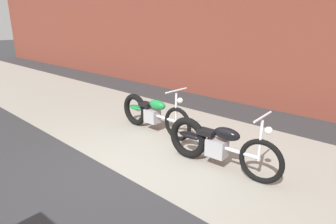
# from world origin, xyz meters

# --- Properties ---
(ground_plane) EXTENTS (80.00, 80.00, 0.00)m
(ground_plane) POSITION_xyz_m (0.00, 0.00, 0.00)
(ground_plane) COLOR #2D2D30
(sidewalk_slab) EXTENTS (36.00, 3.50, 0.01)m
(sidewalk_slab) POSITION_xyz_m (0.00, 1.75, 0.00)
(sidewalk_slab) COLOR gray
(sidewalk_slab) RESTS_ON ground
(brick_building_wall) EXTENTS (36.00, 0.50, 5.19)m
(brick_building_wall) POSITION_xyz_m (0.00, 5.20, 2.60)
(brick_building_wall) COLOR brown
(brick_building_wall) RESTS_ON ground
(motorcycle_green) EXTENTS (2.01, 0.58, 1.03)m
(motorcycle_green) POSITION_xyz_m (-1.13, 1.64, 0.40)
(motorcycle_green) COLOR black
(motorcycle_green) RESTS_ON ground
(motorcycle_black) EXTENTS (2.01, 0.58, 1.03)m
(motorcycle_black) POSITION_xyz_m (0.81, 1.21, 0.40)
(motorcycle_black) COLOR black
(motorcycle_black) RESTS_ON ground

